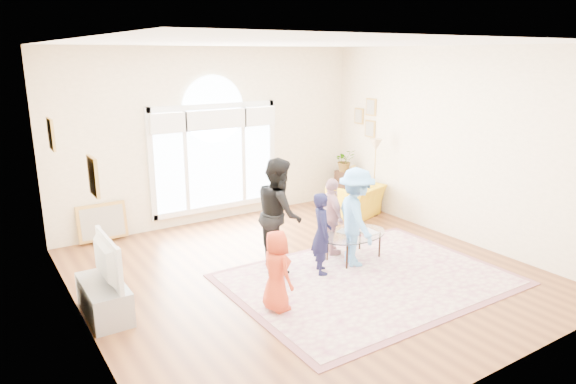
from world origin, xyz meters
TOP-DOWN VIEW (x-y plane):
  - ground at (0.00, 0.00)m, footprint 6.00×6.00m
  - room_shell at (0.01, 2.83)m, footprint 6.00×6.00m
  - area_rug at (0.61, -0.68)m, footprint 3.60×2.60m
  - rug_border at (0.61, -0.68)m, footprint 3.80×2.80m
  - tv_console at (-2.75, 0.30)m, footprint 0.45×1.00m
  - television at (-2.74, 0.30)m, footprint 0.16×0.99m
  - coffee_table at (0.90, 0.01)m, footprint 1.21×0.85m
  - armchair at (2.36, 1.68)m, footprint 1.16×1.08m
  - side_cabinet at (2.78, 2.41)m, footprint 0.40×0.50m
  - floor_lamp at (2.67, 1.53)m, footprint 0.28×0.28m
  - plant_pedestal at (2.70, 2.48)m, footprint 0.20×0.20m
  - potted_plant at (2.70, 2.48)m, footprint 0.48×0.44m
  - leaning_picture at (-2.13, 2.90)m, footprint 0.80×0.14m
  - child_red at (-0.94, -0.74)m, footprint 0.35×0.51m
  - child_navy at (0.18, -0.13)m, footprint 0.43×0.51m
  - child_black at (-0.22, 0.37)m, footprint 0.88×0.97m
  - child_pink at (0.74, 0.37)m, footprint 0.43×0.75m
  - child_blue at (0.78, -0.16)m, footprint 0.81×1.07m

SIDE VIEW (x-z plane):
  - ground at x=0.00m, z-range 0.00..0.00m
  - leaning_picture at x=-2.13m, z-range -0.31..0.31m
  - rug_border at x=0.61m, z-range 0.00..0.01m
  - area_rug at x=0.61m, z-range 0.00..0.02m
  - tv_console at x=-2.75m, z-range 0.00..0.42m
  - armchair at x=2.36m, z-range 0.00..0.62m
  - side_cabinet at x=2.78m, z-range 0.00..0.70m
  - plant_pedestal at x=2.70m, z-range 0.00..0.70m
  - coffee_table at x=0.90m, z-range 0.13..0.67m
  - child_red at x=-0.94m, z-range 0.02..1.04m
  - child_navy at x=0.18m, z-range 0.02..1.20m
  - child_pink at x=0.74m, z-range 0.02..1.23m
  - television at x=-2.74m, z-range 0.42..0.99m
  - child_blue at x=0.78m, z-range 0.02..1.49m
  - child_black at x=-0.22m, z-range 0.02..1.66m
  - potted_plant at x=2.70m, z-range 0.70..1.16m
  - floor_lamp at x=2.67m, z-range 0.53..2.04m
  - room_shell at x=0.01m, z-range -1.43..4.57m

